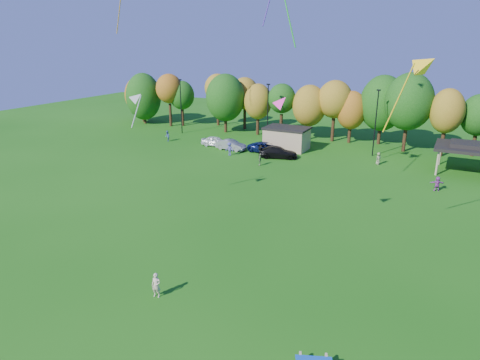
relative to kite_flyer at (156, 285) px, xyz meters
The scene contains 18 objects.
ground 3.52m from the kite_flyer, 19.82° to the left, with size 160.00×160.00×0.00m, color #19600F.
tree_line 47.00m from the kite_flyer, 87.31° to the left, with size 93.57×10.55×11.15m.
lamp_posts 41.69m from the kite_flyer, 82.77° to the left, with size 64.50×0.25×9.09m.
utility_building 39.75m from the kite_flyer, 99.82° to the left, with size 6.30×4.30×3.25m.
pavilion 41.94m from the kite_flyer, 65.71° to the left, with size 8.20×6.20×3.77m.
kite_flyer is the anchor object (origin of this frame).
car_a 39.63m from the kite_flyer, 115.29° to the left, with size 1.74×4.33×1.47m, color white.
car_b 37.52m from the kite_flyer, 111.52° to the left, with size 1.58×4.54×1.50m, color gray.
car_c 36.82m from the kite_flyer, 103.50° to the left, with size 2.41×5.22×1.45m, color #0D194E.
car_d 34.62m from the kite_flyer, 99.99° to the left, with size 2.15×5.28×1.53m, color black.
far_person_0 34.46m from the kite_flyer, 111.22° to the left, with size 1.19×0.68×1.84m, color #454292.
far_person_1 37.68m from the kite_flyer, 79.70° to the left, with size 0.78×0.51×1.60m, color #8D8F61.
far_person_2 43.29m from the kite_flyer, 125.83° to the left, with size 0.82×0.64×1.68m, color #4B68A6.
far_person_3 32.93m from the kite_flyer, 64.42° to the left, with size 1.49×0.47×1.61m, color #AB48AF.
far_person_4 30.33m from the kite_flyer, 102.66° to the left, with size 0.90×0.37×1.53m, color #678451.
kite_2 17.10m from the kite_flyer, 132.25° to the left, with size 2.03×1.78×3.47m.
kite_6 14.78m from the kite_flyer, 65.47° to the left, with size 1.55×1.34×1.29m.
kite_14 22.22m from the kite_flyer, 43.89° to the left, with size 3.43×2.16×5.62m.
Camera 1 is at (12.27, -19.43, 15.61)m, focal length 32.00 mm.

